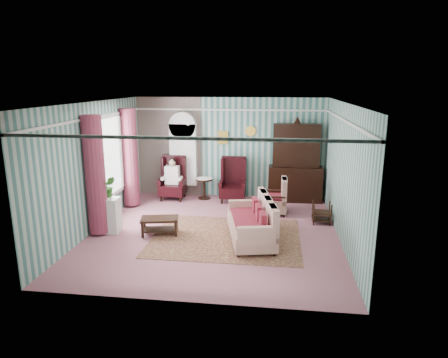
# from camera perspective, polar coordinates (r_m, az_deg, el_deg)

# --- Properties ---
(floor) EXTENTS (6.00, 6.00, 0.00)m
(floor) POSITION_cam_1_polar(r_m,az_deg,el_deg) (9.16, -1.35, -7.55)
(floor) COLOR #985864
(floor) RESTS_ON ground
(room_shell) EXTENTS (5.53, 6.02, 2.91)m
(room_shell) POSITION_cam_1_polar(r_m,az_deg,el_deg) (8.93, -5.19, 5.17)
(room_shell) COLOR #3A6B64
(room_shell) RESTS_ON ground
(bookcase) EXTENTS (0.80, 0.28, 2.24)m
(bookcase) POSITION_cam_1_polar(r_m,az_deg,el_deg) (11.80, -5.80, 2.88)
(bookcase) COLOR silver
(bookcase) RESTS_ON floor
(dresser_hutch) EXTENTS (1.50, 0.56, 2.36)m
(dresser_hutch) POSITION_cam_1_polar(r_m,az_deg,el_deg) (11.38, 10.23, 2.64)
(dresser_hutch) COLOR black
(dresser_hutch) RESTS_ON floor
(wingback_left) EXTENTS (0.76, 0.80, 1.25)m
(wingback_left) POSITION_cam_1_polar(r_m,az_deg,el_deg) (11.59, -7.38, 0.13)
(wingback_left) COLOR black
(wingback_left) RESTS_ON floor
(wingback_right) EXTENTS (0.76, 0.80, 1.25)m
(wingback_right) POSITION_cam_1_polar(r_m,az_deg,el_deg) (11.28, 1.26, -0.13)
(wingback_right) COLOR black
(wingback_right) RESTS_ON floor
(seated_woman) EXTENTS (0.44, 0.40, 1.18)m
(seated_woman) POSITION_cam_1_polar(r_m,az_deg,el_deg) (11.60, -7.37, -0.03)
(seated_woman) COLOR white
(seated_woman) RESTS_ON floor
(round_side_table) EXTENTS (0.50, 0.50, 0.60)m
(round_side_table) POSITION_cam_1_polar(r_m,az_deg,el_deg) (11.62, -2.84, -1.38)
(round_side_table) COLOR black
(round_side_table) RESTS_ON floor
(nest_table) EXTENTS (0.45, 0.38, 0.54)m
(nest_table) POSITION_cam_1_polar(r_m,az_deg,el_deg) (9.90, 13.79, -4.67)
(nest_table) COLOR black
(nest_table) RESTS_ON floor
(plant_stand) EXTENTS (0.55, 0.35, 0.80)m
(plant_stand) POSITION_cam_1_polar(r_m,az_deg,el_deg) (9.41, -16.31, -4.96)
(plant_stand) COLOR white
(plant_stand) RESTS_ON floor
(rug) EXTENTS (3.20, 2.60, 0.01)m
(rug) POSITION_cam_1_polar(r_m,az_deg,el_deg) (8.85, 0.29, -8.31)
(rug) COLOR #4E201A
(rug) RESTS_ON floor
(sofa) EXTENTS (1.26, 2.05, 1.14)m
(sofa) POSITION_cam_1_polar(r_m,az_deg,el_deg) (8.53, 3.86, -5.17)
(sofa) COLOR #BAB190
(sofa) RESTS_ON floor
(floral_armchair) EXTENTS (0.74, 0.80, 0.98)m
(floral_armchair) POSITION_cam_1_polar(r_m,az_deg,el_deg) (10.34, 6.94, -2.31)
(floral_armchair) COLOR #B7A58E
(floral_armchair) RESTS_ON floor
(coffee_table) EXTENTS (0.90, 0.61, 0.39)m
(coffee_table) POSITION_cam_1_polar(r_m,az_deg,el_deg) (9.06, -9.15, -6.66)
(coffee_table) COLOR black
(coffee_table) RESTS_ON floor
(potted_plant_a) EXTENTS (0.39, 0.35, 0.42)m
(potted_plant_a) POSITION_cam_1_polar(r_m,az_deg,el_deg) (9.18, -17.01, -1.50)
(potted_plant_a) COLOR #264E18
(potted_plant_a) RESTS_ON plant_stand
(potted_plant_b) EXTENTS (0.32, 0.30, 0.47)m
(potted_plant_b) POSITION_cam_1_polar(r_m,az_deg,el_deg) (9.32, -16.06, -1.04)
(potted_plant_b) COLOR #244A17
(potted_plant_b) RESTS_ON plant_stand
(potted_plant_c) EXTENTS (0.25, 0.25, 0.37)m
(potted_plant_c) POSITION_cam_1_polar(r_m,az_deg,el_deg) (9.34, -16.75, -1.40)
(potted_plant_c) COLOR #184D1C
(potted_plant_c) RESTS_ON plant_stand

